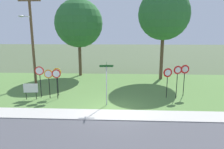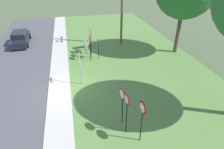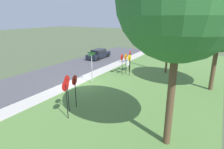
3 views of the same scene
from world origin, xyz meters
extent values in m
plane|color=#4C5B3D|center=(0.00, 0.00, 0.00)|extent=(160.00, 160.00, 0.00)
cube|color=#4C4C51|center=(0.00, -4.80, 0.01)|extent=(44.00, 6.40, 0.01)
cube|color=#BCB7AD|center=(0.00, -0.80, 0.03)|extent=(44.00, 1.60, 0.06)
cube|color=#567F3D|center=(0.00, 6.00, 0.02)|extent=(44.00, 12.00, 0.04)
cylinder|color=black|center=(-5.91, 2.41, 1.15)|extent=(0.06, 0.06, 2.22)
cylinder|color=red|center=(-5.91, 2.36, 2.21)|extent=(0.69, 0.15, 0.69)
cylinder|color=white|center=(-5.91, 2.35, 2.21)|extent=(0.53, 0.10, 0.54)
cylinder|color=black|center=(-4.48, 2.11, 1.07)|extent=(0.06, 0.06, 2.06)
cylinder|color=red|center=(-4.48, 2.07, 2.05)|extent=(0.67, 0.07, 0.67)
cylinder|color=white|center=(-4.48, 2.05, 2.05)|extent=(0.52, 0.04, 0.53)
cylinder|color=black|center=(-4.68, 2.91, 1.05)|extent=(0.06, 0.06, 2.03)
cylinder|color=gold|center=(-4.68, 2.87, 2.02)|extent=(0.67, 0.12, 0.67)
cylinder|color=white|center=(-4.68, 2.85, 2.02)|extent=(0.52, 0.08, 0.53)
cylinder|color=black|center=(-5.14, 2.24, 1.04)|extent=(0.06, 0.06, 2.01)
cylinder|color=orange|center=(-5.14, 2.20, 2.00)|extent=(0.68, 0.05, 0.68)
cylinder|color=white|center=(-5.14, 2.18, 2.00)|extent=(0.53, 0.03, 0.53)
cylinder|color=black|center=(4.88, 2.82, 1.20)|extent=(0.06, 0.06, 2.32)
cone|color=red|center=(4.88, 2.78, 2.30)|extent=(0.66, 0.12, 0.66)
cone|color=silver|center=(4.88, 2.76, 2.30)|extent=(0.45, 0.08, 0.45)
cylinder|color=black|center=(4.12, 2.80, 1.09)|extent=(0.06, 0.06, 2.11)
cone|color=red|center=(4.12, 2.76, 2.08)|extent=(0.70, 0.16, 0.71)
cone|color=white|center=(4.12, 2.74, 2.08)|extent=(0.48, 0.11, 0.48)
cylinder|color=black|center=(5.61, 3.38, 1.18)|extent=(0.06, 0.06, 2.29)
cone|color=red|center=(5.61, 3.34, 2.26)|extent=(0.71, 0.10, 0.71)
cone|color=silver|center=(5.61, 3.31, 2.26)|extent=(0.48, 0.07, 0.48)
cylinder|color=#9EA0A8|center=(-0.53, 0.90, 1.42)|extent=(0.07, 0.07, 2.76)
cylinder|color=#9EA0A8|center=(-0.53, 0.90, 2.82)|extent=(0.09, 0.09, 0.03)
cube|color=#19511E|center=(-0.53, 0.90, 2.88)|extent=(0.96, 0.11, 0.15)
cube|color=#19511E|center=(-0.53, 0.90, 3.05)|extent=(0.09, 0.81, 0.15)
cylinder|color=brown|center=(-7.94, 6.05, 4.56)|extent=(0.24, 0.24, 9.05)
cylinder|color=black|center=(-6.87, 1.83, 0.32)|extent=(0.05, 0.05, 0.55)
cylinder|color=black|center=(-6.10, 1.89, 0.32)|extent=(0.05, 0.05, 0.55)
cube|color=white|center=(-6.48, 1.86, 0.94)|extent=(1.10, 0.12, 0.70)
cylinder|color=brown|center=(-4.51, 10.94, 2.43)|extent=(0.36, 0.36, 4.79)
cube|color=black|center=(-10.67, -5.13, 0.50)|extent=(4.71, 1.88, 0.68)
cube|color=black|center=(-10.67, -5.13, 1.12)|extent=(2.38, 1.53, 0.56)
cylinder|color=black|center=(-9.26, -4.21, 0.31)|extent=(0.61, 0.20, 0.60)
cylinder|color=black|center=(-9.20, -5.93, 0.31)|extent=(0.61, 0.20, 0.60)
cylinder|color=black|center=(-12.15, -4.32, 0.31)|extent=(0.61, 0.20, 0.60)
cylinder|color=black|center=(-12.08, -6.04, 0.31)|extent=(0.61, 0.20, 0.60)
camera|label=1|loc=(0.52, -12.44, 5.08)|focal=31.58mm
camera|label=2|loc=(12.11, 0.36, 8.21)|focal=30.88mm
camera|label=3|loc=(13.66, 11.26, 6.33)|focal=30.63mm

